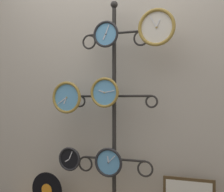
{
  "coord_description": "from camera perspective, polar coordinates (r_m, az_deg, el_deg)",
  "views": [
    {
      "loc": [
        0.94,
        -2.03,
        1.02
      ],
      "look_at": [
        0.0,
        0.36,
        1.04
      ],
      "focal_mm": 50.0,
      "sensor_mm": 36.0,
      "label": 1
    }
  ],
  "objects": [
    {
      "name": "shop_wall",
      "position": [
        2.79,
        1.6,
        7.33
      ],
      "size": [
        4.4,
        0.04,
        2.8
      ],
      "color": "#BCB2A3",
      "rests_on": "ground_plane"
    },
    {
      "name": "clock_top_right",
      "position": [
        2.48,
        8.17,
        12.33
      ],
      "size": [
        0.29,
        0.04,
        0.29
      ],
      "color": "silver"
    },
    {
      "name": "vinyl_record",
      "position": [
        2.94,
        -11.83,
        -16.42
      ],
      "size": [
        0.31,
        0.01,
        0.31
      ],
      "color": "black",
      "rests_on": "low_shelf"
    },
    {
      "name": "clock_bottom_left",
      "position": [
        2.75,
        -7.75,
        -11.33
      ],
      "size": [
        0.2,
        0.04,
        0.2
      ],
      "color": "black"
    },
    {
      "name": "clock_top_center",
      "position": [
        2.58,
        -1.09,
        11.22
      ],
      "size": [
        0.22,
        0.04,
        0.22
      ],
      "color": "#60A8DB"
    },
    {
      "name": "display_stand",
      "position": [
        2.66,
        0.4,
        -10.7
      ],
      "size": [
        0.75,
        0.43,
        1.84
      ],
      "color": "#282623",
      "rests_on": "ground_plane"
    },
    {
      "name": "clock_middle_center",
      "position": [
        2.55,
        -1.33,
        0.64
      ],
      "size": [
        0.25,
        0.04,
        0.25
      ],
      "color": "#60A8DB"
    },
    {
      "name": "clock_middle_left",
      "position": [
        2.7,
        -8.26,
        -0.27
      ],
      "size": [
        0.28,
        0.04,
        0.28
      ],
      "color": "#60A8DB"
    },
    {
      "name": "clock_bottom_center",
      "position": [
        2.59,
        -0.62,
        -12.03
      ],
      "size": [
        0.24,
        0.04,
        0.24
      ],
      "color": "#60A8DB"
    }
  ]
}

